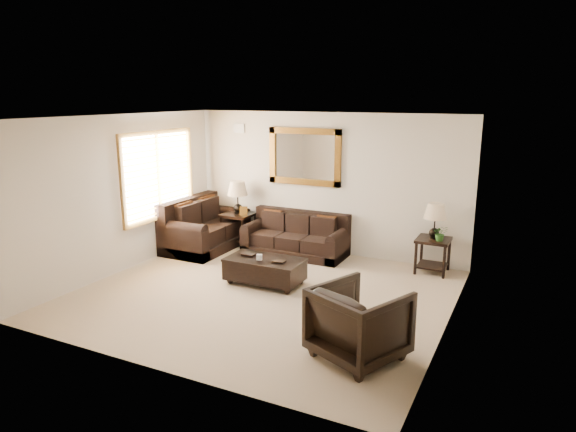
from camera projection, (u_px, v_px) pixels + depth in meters
The scene contains 11 objects.
room at pixel (262, 209), 7.65m from camera, with size 5.51×5.01×2.71m.
window at pixel (159, 175), 9.55m from camera, with size 0.07×1.96×1.66m.
mirror at pixel (304, 157), 9.87m from camera, with size 1.50×0.06×1.10m.
air_vent at pixel (239, 128), 10.40m from camera, with size 0.25×0.02×0.18m, color #999999.
sofa at pixel (296, 239), 9.92m from camera, with size 1.98×0.85×0.81m.
loveseat at pixel (204, 230), 10.29m from camera, with size 1.06×1.79×1.01m.
end_table_left at pixel (238, 204), 10.41m from camera, with size 0.60×0.60×1.32m.
end_table_right at pixel (434, 228), 8.76m from camera, with size 0.56×0.56×1.22m.
coffee_table at pixel (265, 268), 8.34m from camera, with size 1.26×0.69×0.53m.
armchair at pixel (359, 320), 5.93m from camera, with size 0.93×0.87×0.96m, color black.
potted_plant at pixel (440, 235), 8.64m from camera, with size 0.24×0.27×0.21m, color #2B5A1E.
Camera 1 is at (3.65, -6.53, 3.02)m, focal length 32.00 mm.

